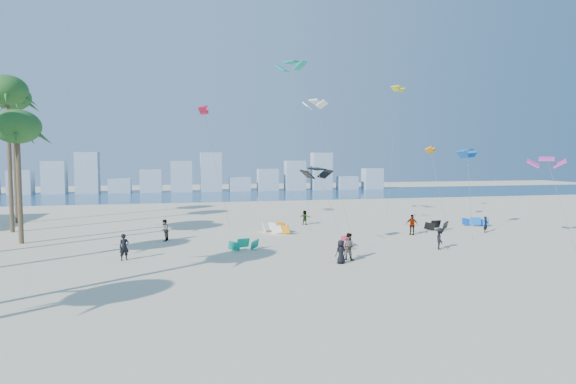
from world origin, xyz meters
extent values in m
plane|color=beige|center=(0.00, 0.00, 0.00)|extent=(220.00, 220.00, 0.00)
plane|color=navy|center=(0.00, 72.00, 0.01)|extent=(220.00, 220.00, 0.00)
imported|color=black|center=(-9.29, 14.11, 0.94)|extent=(0.80, 0.67, 1.88)
imported|color=gray|center=(6.16, 10.70, 0.96)|extent=(1.17, 1.18, 1.92)
imported|color=black|center=(5.23, 9.66, 0.81)|extent=(0.92, 0.74, 1.63)
imported|color=gray|center=(15.80, 19.66, 0.96)|extent=(1.13, 1.13, 1.92)
imported|color=black|center=(14.52, 12.64, 0.85)|extent=(0.96, 1.25, 1.70)
imported|color=gray|center=(7.79, 28.50, 0.78)|extent=(1.33, 1.38, 1.57)
imported|color=black|center=(23.44, 19.31, 0.78)|extent=(0.68, 0.60, 1.56)
imported|color=gray|center=(-6.74, 21.51, 0.94)|extent=(0.95, 1.08, 1.88)
cylinder|color=#595959|center=(5.42, 12.07, 3.18)|extent=(0.93, 5.04, 6.38)
cylinder|color=#595959|center=(8.39, 20.70, 6.21)|extent=(2.89, 2.24, 12.42)
cylinder|color=#595959|center=(20.60, 17.84, 3.99)|extent=(1.77, 3.79, 7.98)
cylinder|color=#595959|center=(-1.59, 29.34, 6.29)|extent=(2.50, 2.56, 12.58)
cylinder|color=#595959|center=(18.52, 29.79, 7.77)|extent=(2.40, 2.26, 15.54)
cylinder|color=#595959|center=(23.79, 10.58, 3.57)|extent=(1.52, 5.06, 7.15)
cylinder|color=#595959|center=(6.49, 25.32, 8.53)|extent=(0.97, 4.47, 17.06)
cylinder|color=#595959|center=(22.19, 25.97, 4.18)|extent=(0.62, 2.83, 8.36)
cylinder|color=brown|center=(-18.48, 23.00, 4.91)|extent=(0.40, 0.40, 9.81)
ellipsoid|color=#205A23|center=(-18.48, 23.00, 9.81)|extent=(3.80, 3.80, 2.85)
cylinder|color=brown|center=(-21.31, 30.00, 6.84)|extent=(0.40, 0.40, 13.68)
ellipsoid|color=#205A23|center=(-21.31, 30.00, 13.68)|extent=(3.80, 3.80, 2.85)
cylinder|color=brown|center=(-22.97, 37.00, 6.90)|extent=(0.40, 0.40, 13.80)
ellipsoid|color=#205A23|center=(-22.97, 37.00, 13.80)|extent=(3.80, 3.80, 2.85)
cube|color=#9EADBF|center=(-35.80, 82.00, 2.40)|extent=(4.40, 3.00, 4.80)
cube|color=#9EADBF|center=(-29.60, 82.00, 3.30)|extent=(4.40, 3.00, 6.60)
cube|color=#9EADBF|center=(-23.40, 82.00, 4.20)|extent=(4.40, 3.00, 8.40)
cube|color=#9EADBF|center=(-17.20, 82.00, 1.50)|extent=(4.40, 3.00, 3.00)
cube|color=#9EADBF|center=(-11.00, 82.00, 2.40)|extent=(4.40, 3.00, 4.80)
cube|color=#9EADBF|center=(-4.80, 82.00, 3.30)|extent=(4.40, 3.00, 6.60)
cube|color=#9EADBF|center=(1.40, 82.00, 4.20)|extent=(4.40, 3.00, 8.40)
cube|color=#9EADBF|center=(7.60, 82.00, 1.50)|extent=(4.40, 3.00, 3.00)
cube|color=#9EADBF|center=(13.80, 82.00, 2.40)|extent=(4.40, 3.00, 4.80)
cube|color=#9EADBF|center=(20.00, 82.00, 3.30)|extent=(4.40, 3.00, 6.60)
cube|color=#9EADBF|center=(26.20, 82.00, 4.20)|extent=(4.40, 3.00, 8.40)
cube|color=#9EADBF|center=(32.40, 82.00, 1.50)|extent=(4.40, 3.00, 3.00)
cube|color=#9EADBF|center=(38.60, 82.00, 2.40)|extent=(4.40, 3.00, 4.80)
camera|label=1|loc=(-5.52, -20.49, 7.20)|focal=29.47mm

